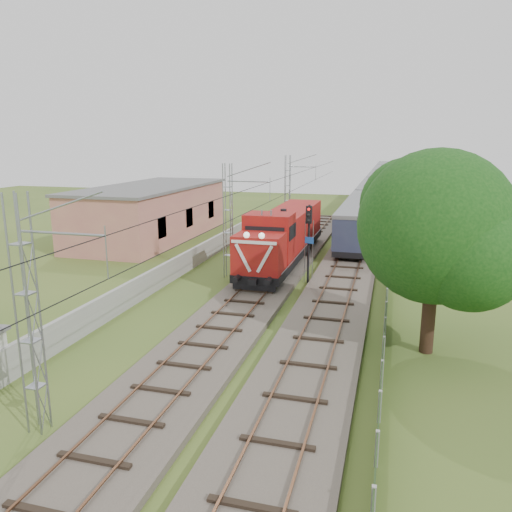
% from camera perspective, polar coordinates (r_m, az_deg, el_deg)
% --- Properties ---
extents(ground, '(140.00, 140.00, 0.00)m').
position_cam_1_polar(ground, '(24.05, -5.48, -10.28)').
color(ground, '#3C5620').
rests_on(ground, ground).
extents(track_main, '(4.20, 70.00, 0.45)m').
position_cam_1_polar(track_main, '(30.20, -0.76, -4.92)').
color(track_main, '#6B6054').
rests_on(track_main, ground).
extents(track_side, '(4.20, 80.00, 0.45)m').
position_cam_1_polar(track_side, '(41.74, 10.89, -0.07)').
color(track_side, '#6B6054').
rests_on(track_side, ground).
extents(catenary, '(3.31, 70.00, 8.00)m').
position_cam_1_polar(catenary, '(34.81, -3.15, 4.03)').
color(catenary, gray).
rests_on(catenary, ground).
extents(boundary_wall, '(0.25, 40.00, 1.50)m').
position_cam_1_polar(boundary_wall, '(36.73, -8.35, -0.86)').
color(boundary_wall, '#9E9E99').
rests_on(boundary_wall, ground).
extents(station_building, '(8.40, 20.40, 5.22)m').
position_cam_1_polar(station_building, '(50.64, -11.81, 4.99)').
color(station_building, '#AF615E').
rests_on(station_building, ground).
extents(fence, '(0.12, 32.00, 1.20)m').
position_cam_1_polar(fence, '(25.20, 14.50, -8.06)').
color(fence, black).
rests_on(fence, ground).
extents(locomotive, '(3.18, 18.15, 4.61)m').
position_cam_1_polar(locomotive, '(38.96, 3.28, 2.46)').
color(locomotive, black).
rests_on(locomotive, ground).
extents(coach_rake, '(2.85, 106.37, 3.29)m').
position_cam_1_polar(coach_rake, '(91.45, 13.64, 8.25)').
color(coach_rake, black).
rests_on(coach_rake, ground).
extents(signal_post, '(0.59, 0.46, 5.37)m').
position_cam_1_polar(signal_post, '(33.38, 6.05, 2.96)').
color(signal_post, black).
rests_on(signal_post, ground).
extents(tree_a, '(7.13, 6.79, 9.24)m').
position_cam_1_polar(tree_a, '(23.09, 20.07, 2.94)').
color(tree_a, '#3C2318').
rests_on(tree_a, ground).
extents(tree_b, '(6.55, 6.24, 8.49)m').
position_cam_1_polar(tree_b, '(46.00, 22.29, 6.85)').
color(tree_b, '#3C2318').
rests_on(tree_b, ground).
extents(tree_c, '(6.33, 6.03, 8.20)m').
position_cam_1_polar(tree_c, '(52.87, 19.37, 7.58)').
color(tree_c, '#3C2318').
rests_on(tree_c, ground).
extents(tree_d, '(6.65, 6.34, 8.62)m').
position_cam_1_polar(tree_d, '(62.83, 20.75, 8.47)').
color(tree_d, '#3C2318').
rests_on(tree_d, ground).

